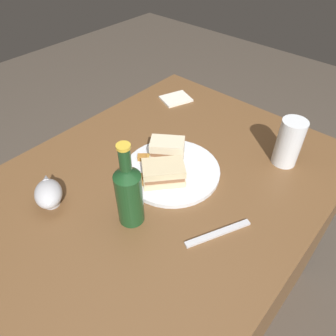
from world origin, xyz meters
name	(u,v)px	position (x,y,z in m)	size (l,w,h in m)	color
ground_plane	(165,298)	(0.00, 0.00, 0.00)	(6.00, 6.00, 0.00)	#4C4238
dining_table	(165,252)	(0.00, 0.00, 0.39)	(1.07, 0.84, 0.78)	brown
plate	(172,171)	(0.04, 0.00, 0.78)	(0.29, 0.29, 0.01)	white
sandwich_half_left	(167,150)	(0.06, 0.04, 0.82)	(0.11, 0.12, 0.07)	beige
sandwich_half_right	(163,173)	(-0.02, -0.01, 0.82)	(0.14, 0.13, 0.06)	beige
potato_wedge_front	(160,173)	(-0.01, 0.01, 0.80)	(0.06, 0.02, 0.02)	#B77F33
potato_wedge_middle	(147,178)	(-0.05, 0.02, 0.80)	(0.05, 0.02, 0.02)	#AD702D
potato_wedge_back	(149,176)	(-0.04, 0.02, 0.80)	(0.05, 0.02, 0.02)	#AD702D
potato_wedge_left_edge	(145,157)	(0.01, 0.09, 0.80)	(0.04, 0.02, 0.02)	#AD702D
potato_wedge_right_edge	(151,161)	(0.01, 0.06, 0.80)	(0.05, 0.02, 0.02)	gold
potato_wedge_stray	(162,161)	(0.03, 0.04, 0.80)	(0.05, 0.02, 0.02)	#B77F33
pint_glass	(288,145)	(0.30, -0.23, 0.84)	(0.07, 0.07, 0.15)	white
gravy_boat	(48,193)	(-0.27, 0.16, 0.82)	(0.11, 0.12, 0.07)	#B7B7BC
cider_bottle	(129,193)	(-0.16, -0.04, 0.87)	(0.07, 0.07, 0.24)	#19421E
napkin	(176,99)	(0.37, 0.27, 0.78)	(0.11, 0.09, 0.01)	silver
fork	(218,233)	(-0.06, -0.23, 0.78)	(0.18, 0.02, 0.01)	silver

